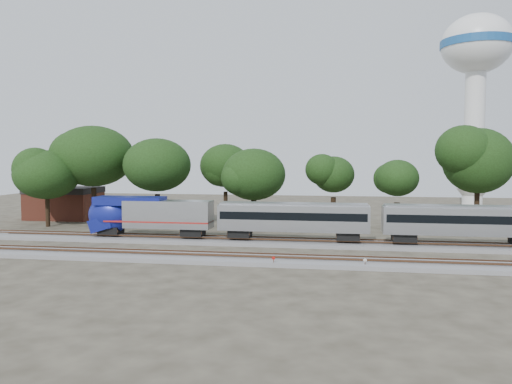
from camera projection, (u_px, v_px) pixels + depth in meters
ground at (261, 253)px, 52.10m from camera, size 160.00×160.00×0.00m
track_far at (269, 242)px, 57.99m from camera, size 160.00×5.00×0.73m
track_near at (255, 259)px, 48.14m from camera, size 160.00×5.00×0.73m
train at (465, 220)px, 54.36m from camera, size 89.64×3.09×4.55m
switch_stand_red at (273, 260)px, 45.66m from camera, size 0.31×0.08×0.97m
switch_stand_white at (365, 262)px, 44.91m from camera, size 0.30×0.06×0.94m
switch_lever at (340, 266)px, 45.56m from camera, size 0.53×0.36×0.30m
water_tower at (476, 65)px, 97.59m from camera, size 13.69×13.69×37.89m
brick_building at (64, 203)px, 81.54m from camera, size 10.81×7.67×5.17m
tree_0 at (47, 175)px, 71.85m from camera, size 7.67×7.67×10.81m
tree_1 at (93, 156)px, 74.51m from camera, size 10.38×10.38×14.63m
tree_2 at (157, 165)px, 70.42m from camera, size 9.10×9.10×12.83m
tree_3 at (225, 166)px, 77.05m from camera, size 8.90×8.90×12.55m
tree_4 at (254, 175)px, 68.26m from camera, size 7.82×7.82×11.02m
tree_5 at (334, 175)px, 75.11m from camera, size 7.57×7.57×10.67m
tree_6 at (397, 178)px, 67.36m from camera, size 7.36×7.36×10.37m
tree_7 at (478, 161)px, 70.25m from camera, size 9.70×9.70×13.67m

